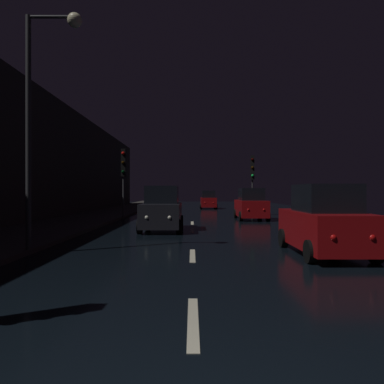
% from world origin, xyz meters
% --- Properties ---
extents(ground, '(26.49, 84.00, 0.02)m').
position_xyz_m(ground, '(0.00, 24.50, -0.01)').
color(ground, black).
extents(sidewalk_left, '(4.40, 84.00, 0.15)m').
position_xyz_m(sidewalk_left, '(-7.05, 24.50, 0.07)').
color(sidewalk_left, '#33302D').
rests_on(sidewalk_left, ground).
extents(building_facade_left, '(0.80, 63.00, 8.31)m').
position_xyz_m(building_facade_left, '(-9.65, 21.00, 4.15)').
color(building_facade_left, '#2D2B28').
rests_on(building_facade_left, ground).
extents(lane_centerline, '(0.16, 18.83, 0.01)m').
position_xyz_m(lane_centerline, '(0.00, 11.66, 0.01)').
color(lane_centerline, beige).
rests_on(lane_centerline, ground).
extents(traffic_light_far_right, '(0.35, 0.48, 4.71)m').
position_xyz_m(traffic_light_far_right, '(4.74, 26.69, 3.41)').
color(traffic_light_far_right, '#38383A').
rests_on(traffic_light_far_right, ground).
extents(traffic_light_far_left, '(0.32, 0.47, 4.82)m').
position_xyz_m(traffic_light_far_left, '(-4.75, 23.06, 3.50)').
color(traffic_light_far_left, '#38383A').
rests_on(traffic_light_far_left, ground).
extents(streetlamp_overhead, '(1.70, 0.44, 7.27)m').
position_xyz_m(streetlamp_overhead, '(-4.49, 8.75, 4.81)').
color(streetlamp_overhead, '#2D2D30').
rests_on(streetlamp_overhead, ground).
extents(car_approaching_headlights, '(1.98, 4.28, 2.16)m').
position_xyz_m(car_approaching_headlights, '(-1.47, 15.58, 0.99)').
color(car_approaching_headlights, black).
rests_on(car_approaching_headlights, ground).
extents(car_distant_taillights, '(1.81, 3.91, 1.97)m').
position_xyz_m(car_distant_taillights, '(1.77, 38.12, 0.90)').
color(car_distant_taillights, maroon).
rests_on(car_distant_taillights, ground).
extents(car_parked_right_far, '(1.93, 4.19, 2.11)m').
position_xyz_m(car_parked_right_far, '(3.95, 22.44, 0.96)').
color(car_parked_right_far, maroon).
rests_on(car_parked_right_far, ground).
extents(car_parked_right_near, '(1.93, 4.17, 2.10)m').
position_xyz_m(car_parked_right_near, '(3.95, 8.70, 0.96)').
color(car_parked_right_near, maroon).
rests_on(car_parked_right_near, ground).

